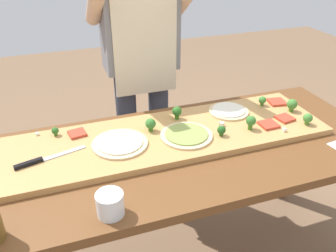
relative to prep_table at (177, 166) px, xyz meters
name	(u,v)px	position (x,y,z in m)	size (l,w,h in m)	color
prep_table	(177,166)	(0.00, 0.00, 0.00)	(1.86, 0.76, 0.76)	brown
cutting_board	(167,136)	(-0.01, 0.09, 0.11)	(1.47, 0.42, 0.03)	tan
chefs_knife	(41,160)	(-0.56, 0.05, 0.13)	(0.28, 0.09, 0.02)	#B7BABF
pizza_whole_pesto_green	(186,135)	(0.06, 0.04, 0.13)	(0.23, 0.23, 0.02)	beige
pizza_whole_white_garlic	(229,111)	(0.34, 0.18, 0.13)	(0.20, 0.20, 0.02)	beige
pizza_whole_cheese_artichoke	(120,143)	(-0.23, 0.07, 0.13)	(0.24, 0.24, 0.02)	beige
pizza_slice_near_right	(285,118)	(0.56, 0.03, 0.13)	(0.07, 0.07, 0.01)	#BC3D28
pizza_slice_far_right	(269,125)	(0.45, 0.00, 0.13)	(0.08, 0.08, 0.01)	#BC3D28
pizza_slice_center	(77,133)	(-0.40, 0.21, 0.13)	(0.07, 0.07, 0.01)	#BC3D28
pizza_slice_far_left	(277,102)	(0.63, 0.19, 0.13)	(0.08, 0.08, 0.01)	#BC3D28
broccoli_floret_front_right	(177,112)	(0.08, 0.20, 0.16)	(0.05, 0.05, 0.06)	#366618
broccoli_floret_back_right	(151,124)	(-0.08, 0.14, 0.16)	(0.05, 0.05, 0.06)	#3F7220
broccoli_floret_front_mid	(262,100)	(0.54, 0.19, 0.15)	(0.04, 0.04, 0.05)	#487A23
broccoli_floret_center_right	(55,131)	(-0.49, 0.24, 0.15)	(0.03, 0.03, 0.04)	#366618
broccoli_floret_back_mid	(251,121)	(0.36, 0.00, 0.17)	(0.05, 0.05, 0.07)	#3F7220
broccoli_floret_back_left	(292,105)	(0.64, 0.09, 0.16)	(0.05, 0.05, 0.06)	#487A23
broccoli_floret_front_left	(308,118)	(0.63, -0.05, 0.16)	(0.04, 0.04, 0.06)	#487A23
broccoli_floret_center_left	(221,130)	(0.21, -0.01, 0.15)	(0.04, 0.04, 0.05)	#2C5915
cheese_crumble_a	(37,134)	(-0.56, 0.27, 0.13)	(0.01, 0.01, 0.01)	silver
cheese_crumble_b	(284,130)	(0.49, -0.07, 0.13)	(0.02, 0.02, 0.02)	white
cheese_crumble_c	(222,124)	(0.25, 0.07, 0.13)	(0.02, 0.02, 0.02)	white
flour_cup	(110,205)	(-0.35, -0.30, 0.13)	(0.09, 0.09, 0.08)	white
cook_center	(141,51)	(0.02, 0.64, 0.33)	(0.54, 0.39, 1.67)	#333847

